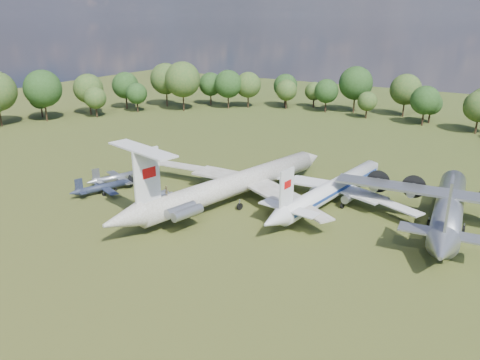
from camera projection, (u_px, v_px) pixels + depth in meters
The scene contains 7 objects.
ground at pixel (216, 193), 85.76m from camera, with size 300.00×300.00×0.00m, color #224216.
il62_airliner at pixel (235, 188), 81.01m from camera, with size 40.81×53.05×5.20m, color silver, non-canonical shape.
tu104_jet at pixel (332, 192), 80.49m from camera, with size 31.40×41.87×4.19m, color silver, non-canonical shape.
an12_transport at pixel (448, 211), 71.42m from camera, with size 35.08×39.21×5.16m, color gray, non-canonical shape.
small_prop_west at pixel (102, 189), 85.26m from camera, with size 9.42×12.84×1.88m, color black, non-canonical shape.
small_prop_northwest at pixel (118, 179), 90.48m from camera, with size 9.55×13.02×1.91m, color #95979C, non-canonical shape.
person_on_il62 at pixel (166, 191), 70.12m from camera, with size 0.58×0.38×1.60m, color olive.
Camera 1 is at (45.93, -65.72, 30.86)m, focal length 35.00 mm.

